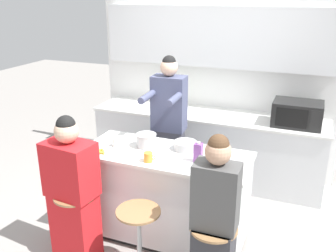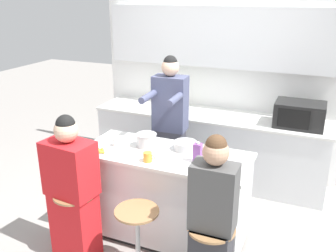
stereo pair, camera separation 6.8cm
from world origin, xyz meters
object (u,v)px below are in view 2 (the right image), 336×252
Objects in this scene: banana_bunch at (100,150)px; juice_carton at (198,153)px; person_cooking at (170,132)px; coffee_cup_far at (117,142)px; cooking_pot at (146,140)px; coffee_cup_near at (148,157)px; potted_plant at (169,99)px; bar_stool_leftmost at (77,221)px; bar_stool_center at (138,240)px; kitchen_island at (165,195)px; fruit_bowl at (185,146)px; person_wrapped_blanket at (72,192)px; microwave at (300,114)px; person_seated_near at (212,226)px.

juice_carton reaches higher than banana_bunch.
person_cooking is 0.74m from coffee_cup_far.
banana_bunch is at bearing -170.05° from juice_carton.
person_cooking is 0.59m from cooking_pot.
potted_plant is (-0.49, 1.65, 0.05)m from coffee_cup_near.
bar_stool_leftmost is at bearing -148.50° from coffee_cup_near.
cooking_pot is at bearing 19.06° from coffee_cup_far.
juice_carton is (0.34, 0.53, 0.66)m from bar_stool_center.
fruit_bowl is at bearing 45.98° from kitchen_island.
person_cooking is at bearing 77.18° from person_wrapped_blanket.
microwave is (1.66, 1.61, 0.09)m from banana_bunch.
kitchen_island is 0.78m from banana_bunch.
potted_plant is (-0.33, 1.35, 0.03)m from cooking_pot.
coffee_cup_near is at bearing -62.14° from cooking_pot.
person_wrapped_blanket is 1.31m from person_seated_near.
banana_bunch is at bearing -158.45° from kitchen_island.
person_seated_near is at bearing -55.58° from fruit_bowl.
bar_stool_center is at bearing -82.89° from person_cooking.
person_wrapped_blanket reaches higher than bar_stool_center.
bar_stool_leftmost is at bearing 178.24° from bar_stool_center.
fruit_bowl is at bearing 14.64° from coffee_cup_far.
person_seated_near is at bearing -58.81° from potted_plant.
person_cooking is 1.22× the size of person_seated_near.
kitchen_island is at bearing 90.00° from bar_stool_center.
kitchen_island is at bearing 72.49° from coffee_cup_near.
person_wrapped_blanket reaches higher than coffee_cup_near.
microwave is (0.74, 1.45, 0.02)m from juice_carton.
coffee_cup_far is (-0.44, 0.21, -0.00)m from coffee_cup_near.
bar_stool_leftmost is at bearing 179.35° from person_seated_near.
cooking_pot is (-0.01, -0.58, 0.12)m from person_cooking.
person_seated_near is at bearing -59.43° from juice_carton.
coffee_cup_near is (-0.07, 0.37, 0.61)m from bar_stool_center.
fruit_bowl is at bearing 48.74° from person_wrapped_blanket.
potted_plant is (-0.57, 1.42, 0.55)m from kitchen_island.
cooking_pot reaches higher than coffee_cup_near.
person_cooking is 15.47× the size of coffee_cup_near.
banana_bunch is (-0.72, -0.38, -0.02)m from fruit_bowl.
person_wrapped_blanket is at bearing -105.01° from coffee_cup_far.
juice_carton is (0.99, 0.51, 0.66)m from bar_stool_leftmost.
banana_bunch is at bearing 163.29° from person_seated_near.
microwave is at bearing 76.75° from person_seated_near.
cooking_pot is (-0.23, 0.67, 0.63)m from bar_stool_center.
person_seated_near reaches higher than banana_bunch.
person_cooking is 1.53m from person_seated_near.
cooking_pot is 2.74× the size of coffee_cup_far.
cooking_pot is at bearing -76.14° from potted_plant.
person_cooking is 6.97× the size of potted_plant.
coffee_cup_far is (-0.28, -0.10, -0.03)m from cooking_pot.
coffee_cup_near is 0.20× the size of microwave.
banana_bunch is (0.09, 0.35, 0.28)m from person_wrapped_blanket.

